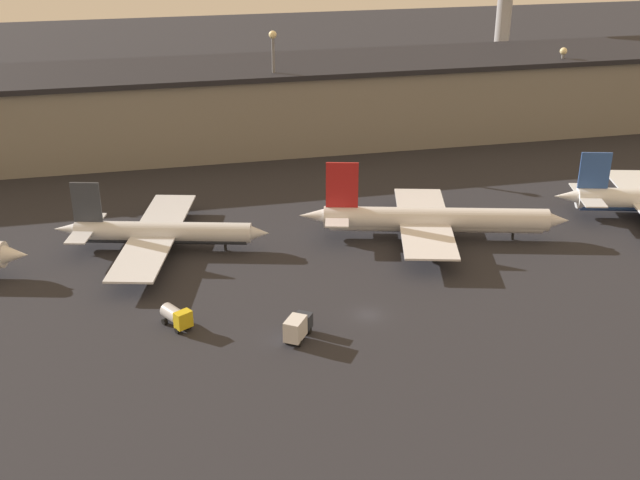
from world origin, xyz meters
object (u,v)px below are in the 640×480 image
object	(u,v)px
airplane_1	(160,233)
service_vehicle_2	(298,327)
control_tower	(504,11)
service_vehicle_1	(176,316)
airplane_2	(433,220)

from	to	relation	value
airplane_1	service_vehicle_2	world-z (taller)	airplane_1
control_tower	service_vehicle_1	bearing A→B (deg)	-130.88
airplane_1	airplane_2	size ratio (longest dim) A/B	0.80
airplane_2	service_vehicle_2	world-z (taller)	airplane_2
service_vehicle_1	service_vehicle_2	world-z (taller)	service_vehicle_2
airplane_1	service_vehicle_2	size ratio (longest dim) A/B	6.32
airplane_2	service_vehicle_1	world-z (taller)	airplane_2
service_vehicle_1	airplane_1	bearing A→B (deg)	151.85
airplane_1	service_vehicle_1	xyz separation A→B (m)	(0.96, -27.75, -1.44)
control_tower	airplane_2	bearing A→B (deg)	-120.12
service_vehicle_2	control_tower	size ratio (longest dim) A/B	0.14
airplane_2	service_vehicle_1	bearing A→B (deg)	-140.52
service_vehicle_1	control_tower	size ratio (longest dim) A/B	0.14
airplane_1	service_vehicle_1	distance (m)	27.80
service_vehicle_1	control_tower	bearing A→B (deg)	108.98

